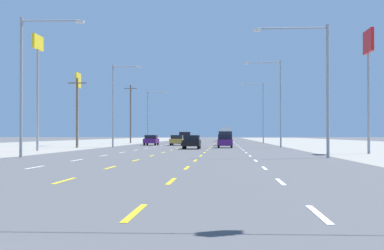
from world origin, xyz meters
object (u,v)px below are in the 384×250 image
Objects in this scene: sedan_center_turn_nearest at (192,142)px; streetlight_right_row_1 at (277,97)px; sedan_far_left_far at (151,140)px; suv_inner_left_farther at (185,138)px; hatchback_inner_right_near at (225,141)px; pole_sign_left_row_1 at (38,63)px; streetlight_right_row_0 at (318,78)px; streetlight_left_row_0 at (28,75)px; suv_inner_right_farthest at (225,137)px; pole_sign_left_row_2 at (78,89)px; streetlight_right_row_2 at (261,108)px; sedan_inner_left_midfar at (177,140)px; box_truck_inner_right_distant_a at (225,133)px; streetlight_left_row_1 at (115,100)px; streetlight_left_row_2 at (150,113)px; suv_inner_right_mid at (225,138)px; pole_sign_right_row_1 at (368,57)px.

sedan_center_turn_nearest is 14.01m from streetlight_right_row_1.
sedan_far_left_far is 0.92× the size of suv_inner_left_farther.
hatchback_inner_right_near is 0.36× the size of pole_sign_left_row_1.
streetlight_right_row_1 reaches higher than streetlight_right_row_0.
streetlight_right_row_1 reaches higher than hatchback_inner_right_near.
hatchback_inner_right_near is 18.75m from sedan_far_left_far.
suv_inner_right_farthest is at bearing 78.96° from streetlight_left_row_0.
streetlight_left_row_0 is at bearing 180.00° from streetlight_right_row_0.
sedan_center_turn_nearest is 6.56m from hatchback_inner_right_near.
pole_sign_left_row_2 is 0.93× the size of streetlight_right_row_2.
sedan_inner_left_midfar is 45.77m from streetlight_right_row_0.
streetlight_right_row_2 is at bearing -78.83° from box_truck_inner_right_distant_a.
sedan_inner_left_midfar is 0.45× the size of streetlight_left_row_1.
streetlight_left_row_2 reaches higher than suv_inner_left_farther.
streetlight_left_row_1 is (-6.55, -28.22, 4.71)m from suv_inner_left_farther.
suv_inner_right_farthest reaches higher than sedan_far_left_far.
hatchback_inner_right_near is at bearing -90.09° from suv_inner_right_farthest.
streetlight_left_row_2 is (-13.38, -31.28, 3.50)m from box_truck_inner_right_distant_a.
pole_sign_left_row_2 reaches higher than sedan_far_left_far.
box_truck_inner_right_distant_a is (0.09, 65.96, 1.05)m from hatchback_inner_right_near.
sedan_center_turn_nearest is 1.00× the size of sedan_far_left_far.
suv_inner_left_farther is 29.35m from streetlight_left_row_1.
streetlight_right_row_2 is (6.24, 20.37, 5.07)m from suv_inner_right_mid.
suv_inner_left_farther is 8.52m from streetlight_left_row_2.
pole_sign_left_row_1 is at bearing 105.97° from streetlight_left_row_0.
streetlight_left_row_0 reaches higher than suv_inner_left_farther.
pole_sign_left_row_2 reaches higher than sedan_inner_left_midfar.
streetlight_right_row_2 is (6.27, 34.68, 5.31)m from hatchback_inner_right_near.
pole_sign_left_row_2 is at bearing -105.57° from streetlight_left_row_2.
suv_inner_left_farther is at bearing 102.11° from streetlight_right_row_0.
sedan_far_left_far is 0.48× the size of streetlight_left_row_2.
suv_inner_right_farthest is at bearing 89.92° from suv_inner_right_mid.
pole_sign_right_row_1 is (18.10, -51.51, 6.64)m from suv_inner_left_farther.
pole_sign_left_row_1 is 29.07m from streetlight_right_row_1.
sedan_far_left_far is 25.99m from suv_inner_right_farthest.
pole_sign_right_row_1 is (14.85, -14.72, 6.91)m from sedan_center_turn_nearest.
streetlight_left_row_0 reaches higher than hatchback_inner_right_near.
streetlight_right_row_2 is (23.70, 48.40, -2.13)m from pole_sign_left_row_1.
sedan_center_turn_nearest is at bearing -80.98° from sedan_inner_left_midfar.
streetlight_left_row_1 is at bearing 121.50° from streetlight_right_row_0.
streetlight_left_row_1 reaches higher than streetlight_left_row_2.
streetlight_right_row_2 is (19.56, 0.00, 0.75)m from streetlight_left_row_2.
sedan_center_turn_nearest is 71.59m from box_truck_inner_right_distant_a.
suv_inner_right_mid is 36.96m from pole_sign_right_row_1.
box_truck_inner_right_distant_a is at bearing 82.02° from streetlight_left_row_0.
streetlight_right_row_0 is (26.02, -39.36, -2.47)m from pole_sign_left_row_2.
sedan_inner_left_midfar is 0.42× the size of pole_sign_left_row_1.
streetlight_left_row_0 reaches higher than sedan_inner_left_midfar.
suv_inner_right_farthest reaches higher than sedan_inner_left_midfar.
suv_inner_left_farther is 46.78m from pole_sign_left_row_1.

